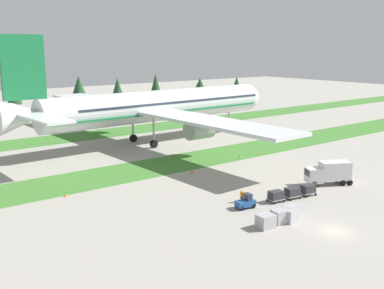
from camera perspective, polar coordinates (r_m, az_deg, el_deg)
ground_plane at (r=56.34m, az=17.08°, el=-10.17°), size 400.00×400.00×0.00m
grass_strip_near at (r=81.81m, az=-4.36°, el=-2.73°), size 320.00×11.29×0.01m
grass_strip_far at (r=111.66m, az=-14.18°, el=0.92°), size 320.00×11.29×0.01m
airliner at (r=99.93m, az=-5.01°, el=4.73°), size 64.41×79.11×22.82m
baggage_tug at (r=61.26m, az=6.66°, el=-7.08°), size 2.76×1.66×1.97m
cargo_dolly_lead at (r=64.18m, az=10.31°, el=-6.20°), size 2.39×1.80×1.55m
cargo_dolly_second at (r=66.01m, az=12.26°, el=-5.77°), size 2.39×1.80×1.55m
cargo_dolly_third at (r=67.90m, az=14.10°, el=-5.35°), size 2.39×1.80×1.55m
catering_truck at (r=73.65m, az=16.53°, el=-3.29°), size 7.20×5.39×3.58m
ground_crew_marshaller at (r=63.41m, az=6.15°, el=-6.27°), size 0.36×0.55×1.74m
uld_container_0 at (r=55.22m, az=9.07°, el=-9.33°), size 2.12×1.75×1.60m
uld_container_1 at (r=57.71m, az=11.95°, el=-8.51°), size 2.18×1.84×1.57m
uld_container_2 at (r=57.06m, az=10.84°, el=-8.69°), size 2.20×1.86×1.60m
uld_container_3 at (r=58.81m, az=12.12°, el=-8.11°), size 2.14×1.78×1.59m
taxiway_marker_0 at (r=88.90m, az=5.87°, el=-1.41°), size 0.44×0.44×0.46m
taxiway_marker_1 at (r=67.87m, az=-15.35°, el=-6.02°), size 0.44×0.44×0.50m
taxiway_marker_2 at (r=91.74m, az=8.25°, el=-1.03°), size 0.44×0.44×0.52m
taxiway_marker_3 at (r=77.23m, az=-0.01°, el=-3.32°), size 0.44×0.44×0.68m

